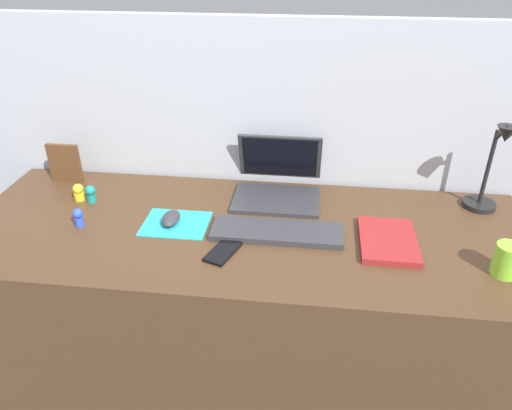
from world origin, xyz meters
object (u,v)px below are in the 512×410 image
at_px(laptop, 278,180).
at_px(toy_figurine_teal, 91,193).
at_px(cell_phone, 223,252).
at_px(notebook_pad, 388,241).
at_px(coffee_mug, 507,260).
at_px(toy_figurine_blue, 78,217).
at_px(toy_figurine_yellow, 79,192).
at_px(picture_frame, 65,163).
at_px(mouse, 171,218).
at_px(keyboard, 277,232).
at_px(desk_lamp, 491,171).

distance_m(laptop, toy_figurine_teal, 0.66).
distance_m(cell_phone, notebook_pad, 0.50).
relative_size(coffee_mug, toy_figurine_blue, 1.51).
bearing_deg(toy_figurine_yellow, picture_frame, 128.81).
height_order(mouse, cell_phone, mouse).
bearing_deg(toy_figurine_yellow, cell_phone, -24.75).
relative_size(keyboard, toy_figurine_yellow, 6.62).
height_order(keyboard, mouse, mouse).
bearing_deg(coffee_mug, toy_figurine_teal, 168.97).
bearing_deg(notebook_pad, keyboard, 179.06).
bearing_deg(notebook_pad, desk_lamp, 35.81).
distance_m(picture_frame, toy_figurine_blue, 0.35).
distance_m(laptop, mouse, 0.41).
xyz_separation_m(keyboard, toy_figurine_yellow, (-0.71, 0.14, 0.02)).
bearing_deg(mouse, notebook_pad, -2.70).
distance_m(mouse, picture_frame, 0.54).
bearing_deg(notebook_pad, laptop, 142.39).
bearing_deg(laptop, coffee_mug, -30.97).
relative_size(picture_frame, toy_figurine_blue, 2.41).
distance_m(coffee_mug, toy_figurine_yellow, 1.38).
height_order(keyboard, coffee_mug, coffee_mug).
xyz_separation_m(coffee_mug, toy_figurine_teal, (-1.30, 0.25, -0.01)).
xyz_separation_m(laptop, cell_phone, (-0.13, -0.39, -0.05)).
bearing_deg(laptop, toy_figurine_teal, -167.48).
height_order(mouse, toy_figurine_blue, toy_figurine_blue).
relative_size(toy_figurine_blue, toy_figurine_teal, 1.00).
distance_m(laptop, picture_frame, 0.80).
height_order(coffee_mug, toy_figurine_yellow, coffee_mug).
xyz_separation_m(laptop, toy_figurine_teal, (-0.64, -0.14, -0.02)).
distance_m(cell_phone, picture_frame, 0.78).
distance_m(toy_figurine_yellow, toy_figurine_teal, 0.05).
xyz_separation_m(toy_figurine_blue, toy_figurine_teal, (-0.03, 0.16, 0.00)).
bearing_deg(notebook_pad, mouse, 177.72).
relative_size(laptop, toy_figurine_blue, 4.81).
bearing_deg(mouse, coffee_mug, -8.48).
xyz_separation_m(laptop, notebook_pad, (0.36, -0.28, -0.04)).
height_order(picture_frame, coffee_mug, picture_frame).
relative_size(laptop, toy_figurine_yellow, 4.84).
bearing_deg(desk_lamp, keyboard, -161.17).
xyz_separation_m(laptop, keyboard, (0.02, -0.27, -0.04)).
distance_m(keyboard, mouse, 0.35).
bearing_deg(coffee_mug, toy_figurine_blue, 175.67).
distance_m(mouse, cell_phone, 0.24).
bearing_deg(keyboard, toy_figurine_teal, 168.80).
bearing_deg(toy_figurine_yellow, laptop, 11.04).
xyz_separation_m(mouse, coffee_mug, (0.99, -0.15, 0.03)).
xyz_separation_m(cell_phone, toy_figurine_teal, (-0.51, 0.25, 0.03)).
xyz_separation_m(laptop, picture_frame, (-0.80, -0.00, 0.02)).
xyz_separation_m(picture_frame, toy_figurine_yellow, (0.11, -0.13, -0.04)).
xyz_separation_m(notebook_pad, toy_figurine_blue, (-0.98, -0.02, 0.02)).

